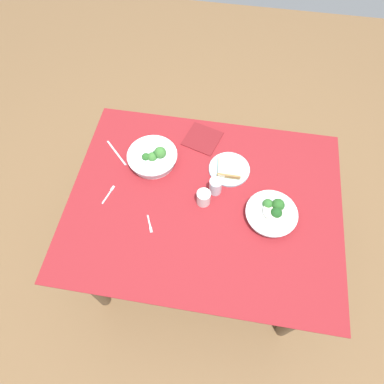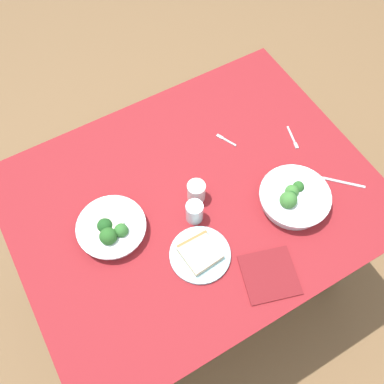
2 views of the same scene
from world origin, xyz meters
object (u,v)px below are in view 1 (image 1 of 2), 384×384
Objects in this scene: broccoli_bowl_near at (272,213)px; water_glass_side at (203,198)px; broccoli_bowl_far at (153,157)px; fork_by_near_bowl at (150,225)px; bread_side_plate at (229,169)px; water_glass_center at (215,186)px; fork_by_far_bowl at (109,194)px; table_knife_left at (116,153)px; napkin_folded_upper at (202,139)px.

broccoli_bowl_near reaches higher than water_glass_side.
broccoli_bowl_far reaches higher than fork_by_near_bowl.
broccoli_bowl_far reaches higher than bread_side_plate.
water_glass_center is at bearing 161.49° from broccoli_bowl_near.
water_glass_side is at bearing -70.39° from fork_by_far_bowl.
broccoli_bowl_far is 0.22m from table_knife_left.
bread_side_plate is 1.08× the size of table_knife_left.
broccoli_bowl_far is 1.05× the size of broccoli_bowl_near.
table_knife_left is (-0.03, 0.26, -0.00)m from fork_by_far_bowl.
bread_side_plate is 1.18× the size of napkin_folded_upper.
broccoli_bowl_far reaches higher than water_glass_center.
table_knife_left is at bearing 179.02° from bread_side_plate.
water_glass_center reaches higher than fork_by_near_bowl.
water_glass_center is at bearing -112.86° from bread_side_plate.
broccoli_bowl_near is at bearing -45.48° from bread_side_plate.
broccoli_bowl_near is at bearing -3.28° from water_glass_side.
table_knife_left is at bearing 163.96° from broccoli_bowl_near.
broccoli_bowl_far is 2.38× the size of fork_by_far_bowl.
table_knife_left is at bearing 22.96° from fork_by_far_bowl.
bread_side_plate is 0.62m from table_knife_left.
napkin_folded_upper is (-0.11, 0.32, -0.04)m from water_glass_center.
table_knife_left is 0.48m from napkin_folded_upper.
broccoli_bowl_near is 1.26× the size of table_knife_left.
fork_by_far_bowl is 0.28m from fork_by_near_bowl.
napkin_folded_upper is (-0.06, 0.40, -0.04)m from water_glass_side.
bread_side_plate is 0.15m from water_glass_center.
napkin_folded_upper is (-0.40, 0.42, -0.03)m from broccoli_bowl_near.
water_glass_center reaches higher than broccoli_bowl_near.
napkin_folded_upper reaches higher than fork_by_near_bowl.
water_glass_center is at bearing 57.26° from water_glass_side.
broccoli_bowl_near is at bearing 28.68° from table_knife_left.
broccoli_bowl_far is 0.36m from water_glass_side.
table_knife_left is (-0.62, 0.01, -0.01)m from bread_side_plate.
water_glass_side is (-0.05, -0.08, -0.00)m from water_glass_center.
table_knife_left is (-0.51, 0.23, -0.04)m from water_glass_side.
water_glass_center is at bearing -62.57° from fork_by_far_bowl.
broccoli_bowl_near reaches higher than bread_side_plate.
water_glass_side is at bearing -80.95° from napkin_folded_upper.
water_glass_center is 0.54m from fork_by_far_bowl.
water_glass_center is 1.00× the size of fork_by_near_bowl.
fork_by_near_bowl is 0.59m from napkin_folded_upper.
fork_by_far_bowl is at bearing -157.24° from bread_side_plate.
broccoli_bowl_near is 2.26× the size of fork_by_far_bowl.
table_knife_left is at bearing 165.26° from water_glass_center.
bread_side_plate is at bearing 113.16° from fork_by_near_bowl.
water_glass_center reaches higher than bread_side_plate.
fork_by_near_bowl is 0.45× the size of table_knife_left.
napkin_folded_upper is at bearing 65.83° from table_knife_left.
water_glass_side is 0.73× the size of fork_by_far_bowl.
napkin_folded_upper is (0.24, 0.19, -0.03)m from broccoli_bowl_far.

